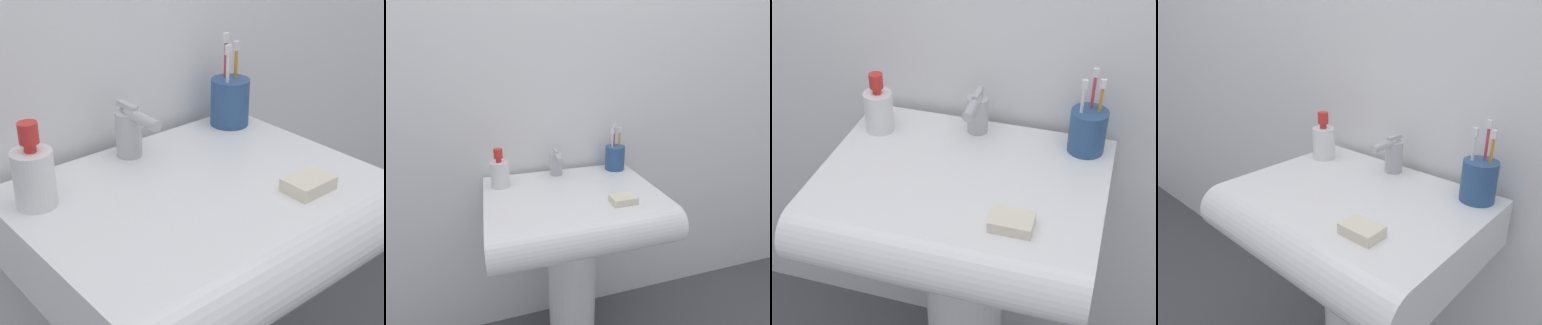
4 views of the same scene
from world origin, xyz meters
TOP-DOWN VIEW (x-y plane):
  - sink_basin at (0.00, -0.05)m, footprint 0.61×0.49m
  - faucet at (-0.02, 0.16)m, footprint 0.05×0.12m
  - toothbrush_cup at (0.24, 0.16)m, footprint 0.08×0.08m
  - soap_bottle at (-0.24, 0.11)m, footprint 0.07×0.07m
  - bar_soap at (0.14, -0.15)m, footprint 0.08×0.06m

SIDE VIEW (x-z plane):
  - sink_basin at x=0.00m, z-range 0.64..0.77m
  - bar_soap at x=0.14m, z-range 0.77..0.79m
  - toothbrush_cup at x=0.24m, z-range 0.72..0.92m
  - faucet at x=-0.02m, z-range 0.77..0.87m
  - soap_bottle at x=-0.24m, z-range 0.75..0.89m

